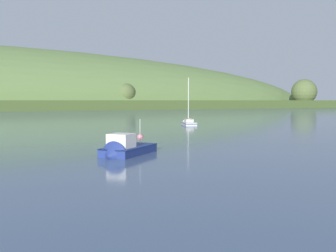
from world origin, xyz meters
name	(u,v)px	position (x,y,z in m)	size (l,w,h in m)	color
sailboat_near_mooring	(188,124)	(9.76, 59.01, 0.16)	(3.32, 6.12, 8.79)	#ADB2BC
fishing_boat_moored	(125,150)	(-10.00, 28.28, 0.36)	(5.46, 5.37, 3.44)	navy
mooring_buoy_foreground	(140,137)	(-4.62, 41.14, 0.00)	(0.68, 0.68, 0.76)	#E06675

